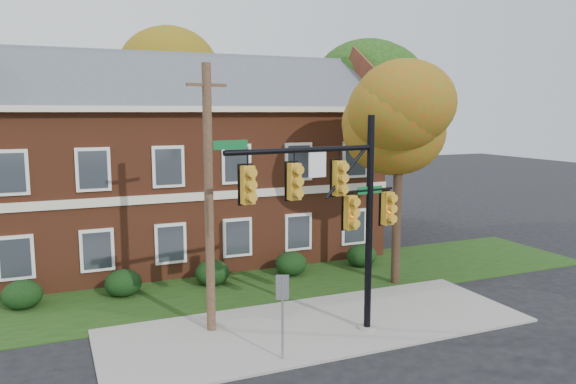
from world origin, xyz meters
name	(u,v)px	position (x,y,z in m)	size (l,w,h in m)	color
ground	(332,338)	(0.00, 0.00, 0.00)	(120.00, 120.00, 0.00)	black
sidewalk	(318,326)	(0.00, 1.00, 0.04)	(14.00, 5.00, 0.08)	gray
grass_strip	(264,284)	(0.00, 6.00, 0.02)	(30.00, 6.00, 0.04)	#193811
apartment_building	(181,154)	(-2.00, 11.95, 4.99)	(18.80, 8.80, 9.74)	brown
hedge_far_left	(22,295)	(-9.00, 6.70, 0.53)	(1.40, 1.26, 1.05)	black
hedge_left	(123,283)	(-5.50, 6.70, 0.53)	(1.40, 1.26, 1.05)	black
hedge_center	(212,273)	(-2.00, 6.70, 0.53)	(1.40, 1.26, 1.05)	black
hedge_right	(291,264)	(1.50, 6.70, 0.53)	(1.40, 1.26, 1.05)	black
hedge_far_right	(362,256)	(5.00, 6.70, 0.53)	(1.40, 1.26, 1.05)	black
tree_near_right	(406,120)	(5.22, 3.87, 6.67)	(4.50, 4.25, 8.58)	black
tree_right_rear	(375,92)	(9.31, 12.81, 8.12)	(6.30, 5.95, 10.62)	black
tree_far_rear	(173,81)	(-0.66, 19.79, 8.84)	(6.84, 6.46, 11.52)	black
traffic_signal	(337,203)	(0.06, -0.10, 4.29)	(6.16, 1.02, 6.91)	gray
utility_pole	(209,200)	(-3.35, 1.97, 4.30)	(1.31, 0.35, 8.47)	#452E20
sign_post	(282,303)	(-2.08, -0.93, 1.72)	(0.35, 0.19, 2.53)	slate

